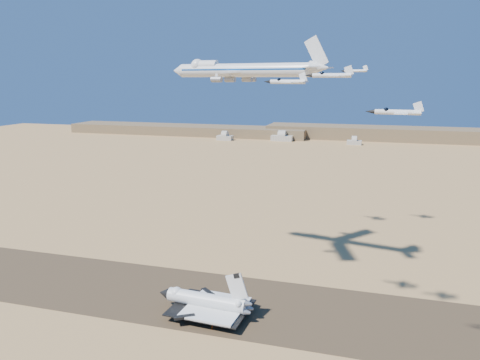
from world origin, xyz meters
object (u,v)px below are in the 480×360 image
(crew_a, at_px, (218,321))
(chase_jet_e, at_px, (355,71))
(carrier_747, at_px, (238,70))
(chase_jet_c, at_px, (396,112))
(shuttle, at_px, (206,302))
(chase_jet_a, at_px, (287,82))
(crew_b, at_px, (212,327))
(chase_jet_d, at_px, (294,70))
(crew_c, at_px, (217,323))
(chase_jet_b, at_px, (331,75))

(crew_a, distance_m, chase_jet_e, 147.02)
(carrier_747, bearing_deg, chase_jet_e, 64.57)
(chase_jet_c, bearing_deg, shuttle, 159.49)
(crew_a, distance_m, chase_jet_a, 88.26)
(chase_jet_e, bearing_deg, crew_b, -99.54)
(shuttle, relative_size, crew_b, 22.71)
(chase_jet_a, xyz_separation_m, chase_jet_d, (-14.34, 95.25, 5.15))
(crew_c, distance_m, chase_jet_a, 88.33)
(chase_jet_c, bearing_deg, chase_jet_a, 146.08)
(carrier_747, relative_size, crew_c, 43.01)
(carrier_747, relative_size, crew_b, 43.15)
(chase_jet_a, relative_size, chase_jet_c, 1.06)
(chase_jet_a, bearing_deg, chase_jet_b, -16.46)
(shuttle, height_order, crew_b, shuttle)
(chase_jet_a, bearing_deg, shuttle, -174.05)
(carrier_747, height_order, chase_jet_e, carrier_747)
(chase_jet_c, bearing_deg, chase_jet_b, 139.85)
(shuttle, bearing_deg, chase_jet_e, 70.38)
(carrier_747, bearing_deg, crew_a, -71.85)
(shuttle, distance_m, chase_jet_b, 94.55)
(crew_a, bearing_deg, carrier_747, 32.17)
(crew_b, distance_m, chase_jet_c, 98.03)
(chase_jet_d, bearing_deg, chase_jet_b, -56.21)
(carrier_747, relative_size, chase_jet_d, 4.91)
(chase_jet_e, bearing_deg, crew_a, -100.02)
(chase_jet_c, distance_m, chase_jet_d, 130.37)
(crew_c, bearing_deg, chase_jet_c, -151.33)
(crew_a, distance_m, crew_b, 4.74)
(crew_a, relative_size, chase_jet_d, 0.11)
(crew_c, bearing_deg, chase_jet_a, -121.41)
(chase_jet_b, xyz_separation_m, chase_jet_c, (18.11, -17.98, -8.95))
(carrier_747, distance_m, chase_jet_a, 54.53)
(chase_jet_b, bearing_deg, chase_jet_c, -41.96)
(shuttle, distance_m, crew_a, 9.39)
(shuttle, xyz_separation_m, crew_b, (6.08, -9.89, -4.11))
(chase_jet_a, distance_m, chase_jet_d, 96.46)
(crew_c, distance_m, chase_jet_b, 94.90)
(shuttle, distance_m, chase_jet_a, 86.39)
(carrier_747, xyz_separation_m, chase_jet_b, (43.86, -53.48, -2.42))
(crew_a, relative_size, chase_jet_b, 0.12)
(carrier_747, xyz_separation_m, chase_jet_e, (44.84, 62.32, 0.46))
(shuttle, xyz_separation_m, chase_jet_a, (29.69, -3.32, 81.06))
(crew_b, height_order, chase_jet_b, chase_jet_b)
(chase_jet_a, relative_size, chase_jet_d, 1.00)
(chase_jet_b, xyz_separation_m, chase_jet_e, (0.99, 115.80, 2.88))
(shuttle, height_order, chase_jet_e, chase_jet_e)
(shuttle, bearing_deg, crew_b, -54.79)
(crew_c, height_order, chase_jet_b, chase_jet_b)
(chase_jet_c, bearing_deg, crew_c, 162.45)
(crew_a, xyz_separation_m, chase_jet_e, (38.31, 109.80, 89.94))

